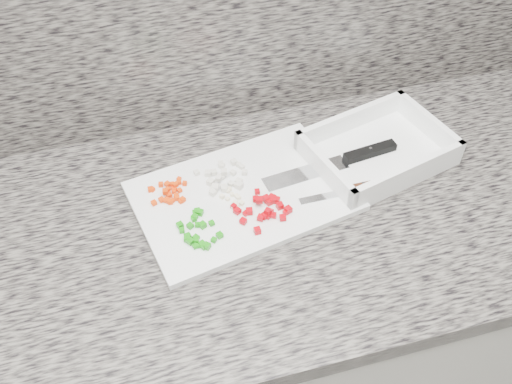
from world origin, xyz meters
TOP-DOWN VIEW (x-y plane):
  - cabinet at (0.00, 1.44)m, footprint 3.92×0.62m
  - countertop at (0.00, 1.44)m, footprint 3.96×0.64m
  - cutting_board at (0.07, 1.49)m, footprint 0.45×0.34m
  - carrot_pile at (-0.07, 1.52)m, footprint 0.08×0.07m
  - onion_pile at (0.04, 1.53)m, footprint 0.10×0.09m
  - green_pepper_pile at (-0.03, 1.42)m, footprint 0.08×0.10m
  - red_pepper_pile at (0.10, 1.43)m, footprint 0.11×0.10m
  - garlic_pile at (0.05, 1.48)m, footprint 0.04×0.06m
  - chef_knife at (0.30, 1.52)m, footprint 0.29×0.07m
  - paring_knife at (0.27, 1.44)m, footprint 0.17×0.02m
  - tray at (0.36, 1.52)m, footprint 0.32×0.26m

SIDE VIEW (x-z plane):
  - cabinet at x=0.00m, z-range 0.00..0.86m
  - countertop at x=0.00m, z-range 0.86..0.90m
  - cutting_board at x=0.07m, z-range 0.90..0.91m
  - garlic_pile at x=0.05m, z-range 0.91..0.92m
  - green_pepper_pile at x=-0.03m, z-range 0.91..0.92m
  - tray at x=0.36m, z-range 0.89..0.95m
  - chef_knife at x=0.30m, z-range 0.91..0.93m
  - carrot_pile at x=-0.07m, z-range 0.91..0.93m
  - onion_pile at x=0.04m, z-range 0.91..0.93m
  - paring_knife at x=0.27m, z-range 0.91..0.93m
  - red_pepper_pile at x=0.10m, z-range 0.91..0.93m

